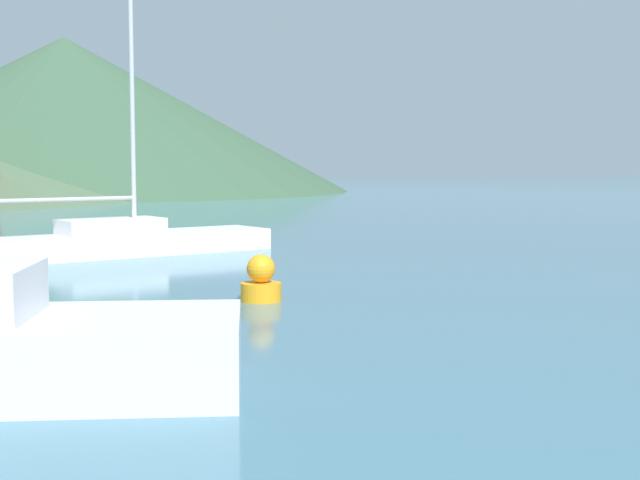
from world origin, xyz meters
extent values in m
cube|color=white|center=(-0.96, 24.45, 0.28)|extent=(8.64, 3.87, 0.56)
cube|color=white|center=(-0.96, 24.45, 0.75)|extent=(2.77, 1.85, 0.39)
cylinder|color=#BCBCC1|center=(-0.35, 24.61, 4.86)|extent=(0.12, 0.12, 8.60)
cylinder|color=#BCBCC1|center=(-2.19, 24.13, 1.46)|extent=(3.71, 1.06, 0.10)
cylinder|color=orange|center=(0.26, 16.01, 0.16)|extent=(0.70, 0.70, 0.31)
sphere|color=orange|center=(0.26, 16.01, 0.56)|extent=(0.49, 0.49, 0.49)
cone|color=#38563D|center=(3.47, 76.70, 6.19)|extent=(45.74, 45.74, 12.39)
camera|label=1|loc=(-4.40, 1.69, 2.36)|focal=50.00mm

